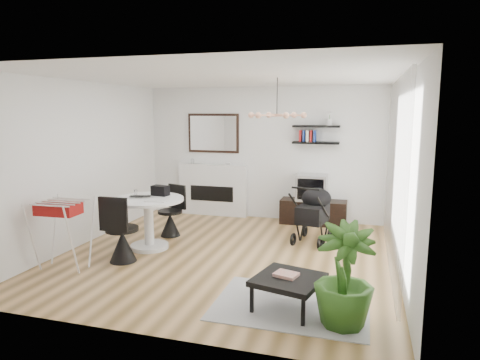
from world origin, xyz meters
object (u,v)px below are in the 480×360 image
(stroller, at_px, (314,216))
(tv_console, at_px, (313,212))
(crt_tv, at_px, (312,187))
(coffee_table, at_px, (288,281))
(dining_table, at_px, (149,215))
(potted_plant, at_px, (344,276))
(drying_rack, at_px, (63,233))
(fireplace, at_px, (213,183))

(stroller, bearing_deg, tv_console, 108.16)
(crt_tv, xyz_separation_m, coffee_table, (0.21, -3.78, -0.40))
(dining_table, relative_size, coffee_table, 1.34)
(tv_console, distance_m, coffee_table, 3.79)
(coffee_table, xyz_separation_m, potted_plant, (0.61, -0.22, 0.21))
(drying_rack, relative_size, potted_plant, 0.91)
(coffee_table, bearing_deg, stroller, 90.68)
(tv_console, bearing_deg, crt_tv, -175.18)
(dining_table, relative_size, potted_plant, 1.04)
(fireplace, height_order, drying_rack, fireplace)
(dining_table, bearing_deg, coffee_table, -30.59)
(drying_rack, bearing_deg, crt_tv, 45.70)
(potted_plant, bearing_deg, dining_table, 151.32)
(fireplace, height_order, coffee_table, fireplace)
(crt_tv, bearing_deg, drying_rack, -131.68)
(crt_tv, bearing_deg, stroller, -81.32)
(stroller, bearing_deg, drying_rack, -133.41)
(coffee_table, bearing_deg, potted_plant, -19.93)
(coffee_table, bearing_deg, dining_table, 149.41)
(drying_rack, bearing_deg, coffee_table, -8.72)
(tv_console, distance_m, crt_tv, 0.50)
(fireplace, xyz_separation_m, dining_table, (-0.22, -2.44, -0.14))
(dining_table, bearing_deg, drying_rack, -121.98)
(fireplace, relative_size, drying_rack, 2.19)
(crt_tv, relative_size, potted_plant, 0.54)
(tv_console, bearing_deg, stroller, -83.24)
(dining_table, bearing_deg, stroller, 24.12)
(fireplace, xyz_separation_m, potted_plant, (2.94, -4.17, -0.14))
(tv_console, xyz_separation_m, stroller, (0.14, -1.16, 0.20))
(dining_table, height_order, drying_rack, drying_rack)
(dining_table, distance_m, coffee_table, 2.96)
(potted_plant, bearing_deg, tv_console, 101.01)
(potted_plant, bearing_deg, coffee_table, 160.07)
(crt_tv, bearing_deg, fireplace, 175.67)
(drying_rack, relative_size, coffee_table, 1.16)
(dining_table, bearing_deg, fireplace, 84.90)
(fireplace, relative_size, tv_console, 1.69)
(tv_console, distance_m, potted_plant, 4.10)
(fireplace, xyz_separation_m, stroller, (2.30, -1.32, -0.25))
(dining_table, bearing_deg, tv_console, 43.86)
(dining_table, height_order, stroller, stroller)
(stroller, relative_size, coffee_table, 1.20)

